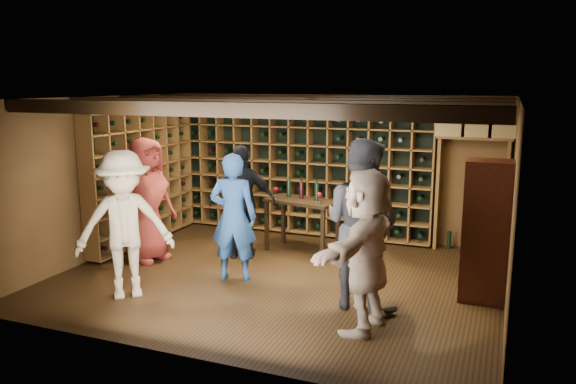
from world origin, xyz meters
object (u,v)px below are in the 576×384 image
at_px(guest_woman_black, 243,202).
at_px(man_grey_suit, 362,225).
at_px(man_blue_shirt, 233,217).
at_px(guest_beige, 366,251).
at_px(tasting_table, 302,206).
at_px(guest_red_floral, 147,200).
at_px(display_cabinet, 485,234).
at_px(guest_khaki, 124,225).

bearing_deg(guest_woman_black, man_grey_suit, 129.65).
bearing_deg(man_blue_shirt, guest_beige, 141.36).
bearing_deg(man_grey_suit, tasting_table, -32.31).
xyz_separation_m(guest_red_floral, guest_woman_black, (1.29, 0.65, -0.06)).
relative_size(man_blue_shirt, man_grey_suit, 0.86).
relative_size(man_grey_suit, tasting_table, 1.66).
height_order(display_cabinet, man_blue_shirt, man_blue_shirt).
height_order(guest_red_floral, tasting_table, guest_red_floral).
bearing_deg(guest_khaki, guest_beige, -37.39).
relative_size(display_cabinet, guest_woman_black, 0.99).
bearing_deg(guest_khaki, guest_red_floral, 74.31).
height_order(man_blue_shirt, guest_beige, guest_beige).
height_order(display_cabinet, guest_khaki, guest_khaki).
height_order(guest_red_floral, guest_beige, guest_red_floral).
bearing_deg(man_blue_shirt, guest_khaki, 33.76).
bearing_deg(tasting_table, display_cabinet, -8.61).
xyz_separation_m(guest_khaki, tasting_table, (1.42, 2.63, -0.18)).
distance_m(guest_khaki, tasting_table, 2.99).
relative_size(guest_khaki, guest_beige, 1.04).
relative_size(guest_red_floral, guest_khaki, 1.01).
xyz_separation_m(man_blue_shirt, guest_beige, (2.09, -0.94, 0.02)).
bearing_deg(man_blue_shirt, display_cabinet, 173.61).
xyz_separation_m(man_blue_shirt, guest_red_floral, (-1.61, 0.27, 0.06)).
relative_size(display_cabinet, guest_khaki, 0.93).
xyz_separation_m(man_grey_suit, guest_red_floral, (-3.49, 0.60, -0.08)).
bearing_deg(man_grey_suit, guest_khaki, 34.94).
bearing_deg(guest_beige, tasting_table, -137.18).
bearing_deg(guest_red_floral, man_grey_suit, -85.09).
relative_size(man_blue_shirt, guest_beige, 0.98).
height_order(display_cabinet, guest_beige, guest_beige).
distance_m(man_blue_shirt, guest_red_floral, 1.63).
relative_size(man_grey_suit, guest_woman_black, 1.17).
bearing_deg(guest_beige, guest_red_floral, -99.05).
bearing_deg(man_grey_suit, display_cabinet, -130.27).
height_order(display_cabinet, guest_woman_black, guest_woman_black).
height_order(man_grey_suit, guest_woman_black, man_grey_suit).
distance_m(display_cabinet, guest_khaki, 4.52).
distance_m(display_cabinet, guest_red_floral, 4.87).
bearing_deg(man_blue_shirt, tasting_table, -120.61).
distance_m(man_blue_shirt, guest_khaki, 1.47).
distance_m(display_cabinet, man_blue_shirt, 3.30).
distance_m(man_grey_suit, tasting_table, 2.37).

